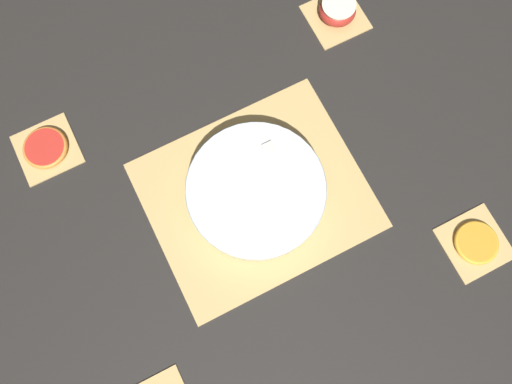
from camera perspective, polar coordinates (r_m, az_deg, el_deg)
The scene contains 9 objects.
ground_plane at distance 1.03m, azimuth 0.00°, elevation -0.39°, with size 6.00×6.00×0.00m, color black.
bamboo_mat_center at distance 1.02m, azimuth 0.00°, elevation -0.35°, with size 0.44×0.37×0.01m.
coaster_mat_near_right at distance 1.10m, azimuth 23.74°, elevation -5.38°, with size 0.12×0.12×0.01m.
coaster_mat_far_left at distance 1.14m, azimuth -22.77°, elevation 4.55°, with size 0.12×0.12×0.01m.
coaster_mat_far_right at distance 1.20m, azimuth 9.10°, elevation 19.16°, with size 0.12×0.12×0.01m.
fruit_salad_bowl at distance 0.99m, azimuth 0.01°, elevation 0.14°, with size 0.28×0.28×0.06m.
apple_half at distance 1.18m, azimuth 9.31°, elevation 19.85°, with size 0.08×0.08×0.04m.
orange_slice_whole at distance 1.09m, azimuth 23.90°, elevation -5.31°, with size 0.09×0.09×0.01m.
grapefruit_slice at distance 1.13m, azimuth -22.94°, elevation 4.69°, with size 0.09×0.09×0.01m.
Camera 1 is at (-0.11, -0.21, 1.00)m, focal length 35.00 mm.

